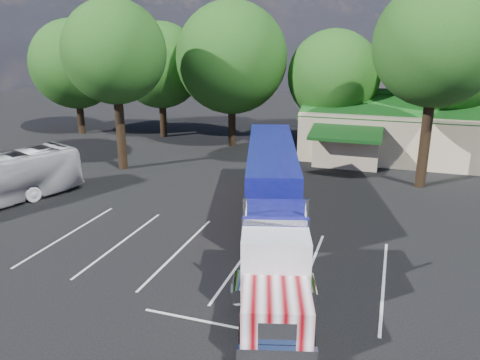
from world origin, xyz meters
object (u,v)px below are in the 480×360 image
(bicycle, at_px, (281,171))
(silver_sedan, at_px, (366,153))
(semi_truck, at_px, (272,188))
(woman, at_px, (247,200))

(bicycle, bearing_deg, silver_sedan, 43.95)
(bicycle, bearing_deg, semi_truck, -83.75)
(bicycle, bearing_deg, woman, -95.92)
(semi_truck, height_order, bicycle, semi_truck)
(semi_truck, distance_m, silver_sedan, 16.67)
(woman, bearing_deg, bicycle, 3.86)
(woman, bearing_deg, silver_sedan, -17.36)
(bicycle, height_order, silver_sedan, silver_sedan)
(bicycle, xyz_separation_m, silver_sedan, (5.66, 6.37, 0.30))
(semi_truck, bearing_deg, woman, 118.12)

